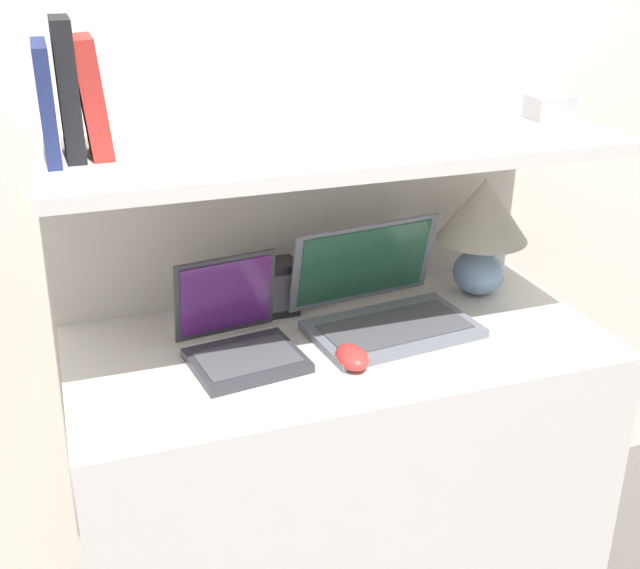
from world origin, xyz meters
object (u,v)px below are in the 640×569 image
object	(u,v)px
laptop_large	(383,307)
book_black	(68,89)
table_lamp	(483,222)
shelf_gadget	(549,107)
laptop_small	(239,338)
computer_mouse	(352,357)
book_red	(91,97)
router_box	(269,288)
book_navy	(46,102)

from	to	relation	value
laptop_large	book_black	bearing A→B (deg)	177.80
table_lamp	shelf_gadget	distance (m)	0.31
laptop_small	computer_mouse	xyz separation A→B (m)	(0.21, -0.11, -0.02)
computer_mouse	laptop_small	bearing A→B (deg)	151.71
book_red	shelf_gadget	bearing A→B (deg)	0.00
table_lamp	book_black	distance (m)	0.99
router_box	book_navy	bearing A→B (deg)	-164.37
book_red	shelf_gadget	size ratio (longest dim) A/B	2.37
router_box	book_black	distance (m)	0.65
computer_mouse	book_black	distance (m)	0.75
laptop_small	book_red	bearing A→B (deg)	165.21
book_black	router_box	bearing A→B (deg)	17.10
router_box	book_navy	xyz separation A→B (m)	(-0.44, -0.12, 0.48)
laptop_small	computer_mouse	bearing A→B (deg)	-28.29
book_navy	book_black	bearing A→B (deg)	0.00
laptop_large	book_navy	distance (m)	0.83
book_black	book_red	size ratio (longest dim) A/B	1.14
table_lamp	book_red	distance (m)	0.95
book_black	shelf_gadget	xyz separation A→B (m)	(1.02, 0.00, -0.10)
table_lamp	computer_mouse	distance (m)	0.52
book_navy	book_red	distance (m)	0.08
book_navy	book_black	world-z (taller)	book_black
laptop_large	shelf_gadget	bearing A→B (deg)	3.46
table_lamp	laptop_small	world-z (taller)	table_lamp
laptop_large	router_box	bearing A→B (deg)	147.17
laptop_large	table_lamp	bearing A→B (deg)	17.37
table_lamp	shelf_gadget	world-z (taller)	shelf_gadget
table_lamp	shelf_gadget	bearing A→B (deg)	-33.42
laptop_small	shelf_gadget	distance (m)	0.85
computer_mouse	book_red	size ratio (longest dim) A/B	0.46
laptop_small	book_navy	bearing A→B (deg)	168.78
computer_mouse	book_black	bearing A→B (deg)	160.20
shelf_gadget	computer_mouse	bearing A→B (deg)	-161.62
router_box	book_navy	distance (m)	0.66
router_box	shelf_gadget	distance (m)	0.75
laptop_small	router_box	distance (m)	0.22
laptop_large	book_red	distance (m)	0.77
table_lamp	laptop_large	bearing A→B (deg)	-162.63
laptop_large	computer_mouse	size ratio (longest dim) A/B	3.97
shelf_gadget	laptop_small	bearing A→B (deg)	-175.11
book_navy	router_box	bearing A→B (deg)	15.63
book_black	book_navy	bearing A→B (deg)	180.00
shelf_gadget	laptop_large	bearing A→B (deg)	-176.54
laptop_large	book_black	xyz separation A→B (m)	(-0.62, 0.02, 0.52)
book_navy	book_red	world-z (taller)	book_red
table_lamp	book_red	world-z (taller)	book_red
table_lamp	book_navy	distance (m)	1.02
computer_mouse	laptop_large	bearing A→B (deg)	48.62
book_black	computer_mouse	bearing A→B (deg)	-19.80
laptop_large	book_red	xyz separation A→B (m)	(-0.58, 0.02, 0.50)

